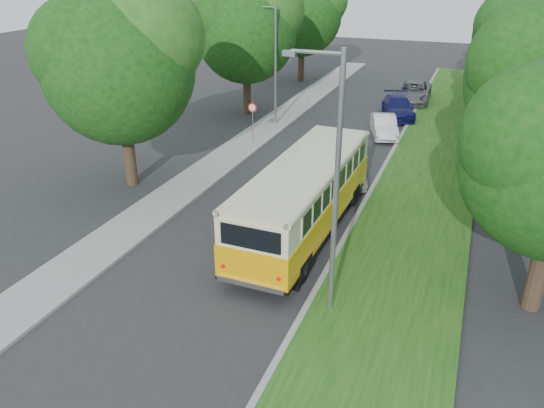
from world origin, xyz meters
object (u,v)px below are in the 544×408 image
at_px(lamppost_far, 274,62).
at_px(vintage_bus, 305,198).
at_px(car_white, 384,126).
at_px(car_blue, 398,107).
at_px(lamppost_near, 333,182).
at_px(car_silver, 350,169).
at_px(car_grey, 413,92).

height_order(lamppost_far, vintage_bus, lamppost_far).
distance_m(lamppost_far, car_white, 8.01).
bearing_deg(car_blue, lamppost_far, -161.49).
xyz_separation_m(lamppost_near, lamppost_far, (-8.91, 18.50, -0.25)).
height_order(lamppost_near, car_white, lamppost_near).
xyz_separation_m(car_silver, car_grey, (0.68, 17.44, 0.14)).
bearing_deg(vintage_bus, car_white, 88.94).
distance_m(car_silver, car_white, 7.99).
bearing_deg(car_white, car_blue, 71.59).
xyz_separation_m(car_white, car_blue, (0.10, 4.72, 0.06)).
bearing_deg(lamppost_far, vintage_bus, -64.44).
xyz_separation_m(car_blue, car_grey, (0.37, 4.73, 0.06)).
xyz_separation_m(car_silver, car_blue, (0.31, 12.71, 0.08)).
xyz_separation_m(lamppost_near, car_grey, (-1.21, 28.10, -3.61)).
distance_m(lamppost_far, car_grey, 12.75).
bearing_deg(car_silver, vintage_bus, -114.00).
xyz_separation_m(car_white, car_grey, (0.47, 9.45, 0.12)).
xyz_separation_m(lamppost_near, car_white, (-1.68, 18.64, -3.73)).
bearing_deg(lamppost_far, car_blue, 33.60).
height_order(lamppost_near, vintage_bus, lamppost_near).
relative_size(car_blue, car_grey, 0.89).
bearing_deg(lamppost_near, lamppost_far, 115.71).
relative_size(vintage_bus, car_grey, 1.87).
relative_size(lamppost_near, car_blue, 1.65).
xyz_separation_m(lamppost_far, vintage_bus, (6.62, -13.84, -2.60)).
bearing_deg(car_silver, car_grey, 67.57).
height_order(lamppost_far, car_blue, lamppost_far).
bearing_deg(car_white, car_silver, -108.63).
distance_m(vintage_bus, car_grey, 23.47).
height_order(vintage_bus, car_silver, vintage_bus).
distance_m(lamppost_near, lamppost_far, 20.53).
bearing_deg(lamppost_near, vintage_bus, 116.15).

